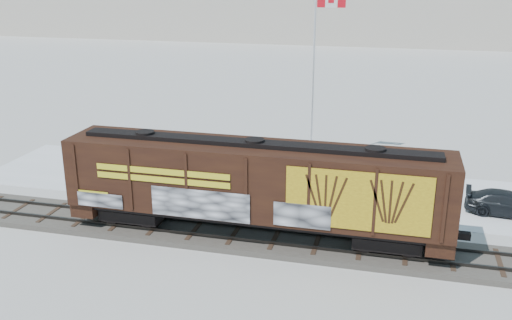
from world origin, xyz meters
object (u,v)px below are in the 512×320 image
(flagpole, at_px, (314,103))
(car_silver, at_px, (266,167))
(car_dark, at_px, (508,204))
(hopper_railcar, at_px, (255,183))
(car_white, at_px, (332,181))

(flagpole, relative_size, car_silver, 2.51)
(flagpole, bearing_deg, car_dark, -27.30)
(hopper_railcar, distance_m, flagpole, 12.15)
(hopper_railcar, relative_size, car_dark, 4.18)
(hopper_railcar, bearing_deg, flagpole, 85.68)
(car_silver, xyz_separation_m, car_dark, (13.61, -2.14, -0.15))
(hopper_railcar, xyz_separation_m, car_white, (2.82, 6.92, -2.13))
(car_white, bearing_deg, flagpole, 0.15)
(hopper_railcar, distance_m, car_dark, 13.90)
(car_silver, bearing_deg, hopper_railcar, -153.96)
(car_silver, bearing_deg, car_dark, -82.31)
(flagpole, relative_size, car_dark, 2.65)
(car_silver, bearing_deg, car_white, -92.22)
(hopper_railcar, bearing_deg, car_white, 67.85)
(car_white, distance_m, car_dark, 9.44)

